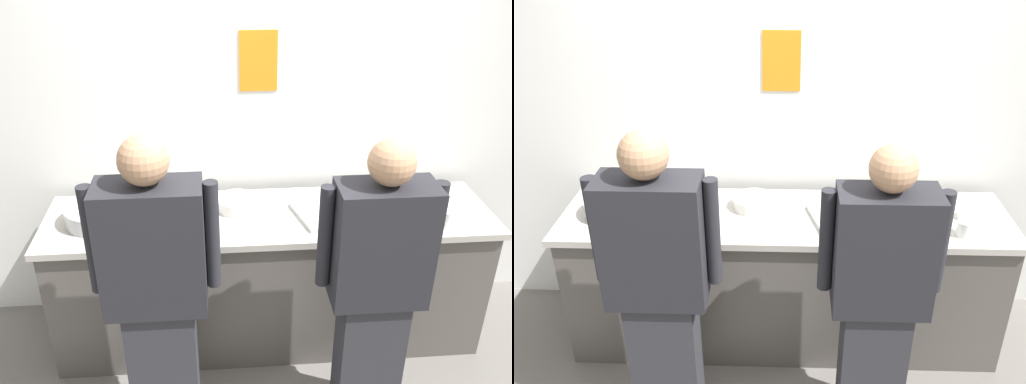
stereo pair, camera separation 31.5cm
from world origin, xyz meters
TOP-DOWN VIEW (x-y plane):
  - ground_plane at (0.00, 0.00)m, footprint 9.00×9.00m
  - wall_back at (-0.00, 0.82)m, footprint 4.17×0.11m
  - prep_counter at (0.00, 0.35)m, footprint 2.66×0.67m
  - chef_near_left at (-0.61, -0.33)m, footprint 0.62×0.24m
  - chef_center at (0.46, -0.32)m, footprint 0.60×0.24m
  - plate_stack_front at (-0.19, 0.44)m, footprint 0.24×0.24m
  - mixing_bowl_steel at (-1.00, 0.35)m, footprint 0.37×0.37m
  - sheet_tray at (0.42, 0.34)m, footprint 0.60×0.46m
  - squeeze_bottle_primary at (-0.69, 0.30)m, footprint 0.05×0.05m
  - ramekin_red_sauce at (1.06, 0.35)m, footprint 0.10×0.10m
  - ramekin_yellow_sauce at (0.83, 0.54)m, footprint 0.09×0.09m
  - ramekin_orange_sauce at (0.82, 0.40)m, footprint 0.09×0.09m
  - deli_cup at (0.99, 0.16)m, footprint 0.09×0.09m
  - chefs_knife at (-0.50, 0.38)m, footprint 0.28×0.03m

SIDE VIEW (x-z plane):
  - ground_plane at x=0.00m, z-range 0.00..0.00m
  - prep_counter at x=0.00m, z-range 0.00..0.92m
  - chef_center at x=0.46m, z-range 0.05..1.70m
  - chef_near_left at x=-0.61m, z-range 0.05..1.76m
  - chefs_knife at x=-0.50m, z-range 0.91..0.93m
  - sheet_tray at x=0.42m, z-range 0.91..0.94m
  - ramekin_yellow_sauce at x=0.83m, z-range 0.92..0.95m
  - ramekin_orange_sauce at x=0.82m, z-range 0.92..0.95m
  - ramekin_red_sauce at x=1.06m, z-range 0.92..0.96m
  - plate_stack_front at x=-0.19m, z-range 0.91..0.99m
  - deli_cup at x=0.99m, z-range 0.91..1.01m
  - mixing_bowl_steel at x=-1.00m, z-range 0.91..1.02m
  - squeeze_bottle_primary at x=-0.69m, z-range 0.91..1.09m
  - wall_back at x=0.00m, z-range 0.00..2.87m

